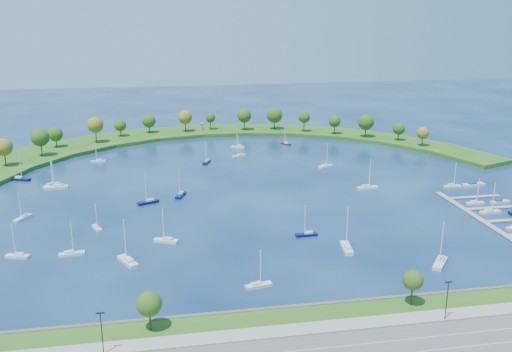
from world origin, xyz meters
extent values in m
plane|color=#071A41|center=(0.00, 0.00, 0.00)|extent=(700.00, 700.00, 0.00)
cube|color=#474442|center=(0.00, -102.50, 0.90)|extent=(420.00, 1.20, 1.80)
cube|color=gray|center=(0.00, -113.00, 1.66)|extent=(420.00, 5.00, 0.12)
cube|color=silver|center=(0.00, -121.50, 1.73)|extent=(420.00, 0.15, 0.02)
cylinder|color=#382314|center=(-40.00, -107.00, 4.22)|extent=(0.56, 0.56, 5.25)
sphere|color=#2A4D13|center=(-40.00, -107.00, 8.05)|extent=(6.00, 6.00, 6.00)
cylinder|color=#382314|center=(25.00, -107.00, 4.40)|extent=(0.56, 0.56, 5.60)
sphere|color=#2A4D13|center=(25.00, -107.00, 8.24)|extent=(5.20, 5.20, 5.20)
cylinder|color=black|center=(-50.00, -115.00, 6.60)|extent=(0.24, 0.24, 10.00)
cylinder|color=black|center=(30.00, -115.00, 6.60)|extent=(0.24, 0.24, 10.00)
cube|color=#1C5316|center=(-104.03, 64.58, 1.00)|extent=(54.07, 56.09, 2.00)
cube|color=#1C5316|center=(-83.21, 87.27, 1.00)|extent=(55.20, 54.07, 2.00)
cube|color=#1C5316|center=(-57.57, 104.32, 1.00)|extent=(53.65, 48.47, 2.00)
cube|color=#1C5316|center=(-28.60, 114.76, 1.00)|extent=(49.62, 39.75, 2.00)
cube|color=#1C5316|center=(2.03, 117.98, 1.00)|extent=(44.32, 29.96, 2.00)
cube|color=#1C5316|center=(32.54, 113.79, 1.00)|extent=(49.49, 38.05, 2.00)
cube|color=#1C5316|center=(61.17, 102.44, 1.00)|extent=(51.13, 44.12, 2.00)
cube|color=#1C5316|center=(86.25, 84.58, 1.00)|extent=(49.19, 47.96, 2.00)
cube|color=#1C5316|center=(106.34, 61.24, 1.00)|extent=(43.90, 49.49, 2.00)
cube|color=#1C5316|center=(120.28, 33.78, 1.00)|extent=(35.67, 48.74, 2.00)
cylinder|color=#382314|center=(-108.74, 49.22, 5.80)|extent=(0.56, 0.56, 7.61)
sphere|color=brown|center=(-108.74, 49.22, 11.30)|extent=(8.47, 8.47, 8.47)
cylinder|color=#382314|center=(-95.25, 66.22, 5.94)|extent=(0.56, 0.56, 7.89)
sphere|color=#2A4D13|center=(-95.25, 66.22, 11.70)|extent=(9.04, 9.04, 9.04)
cylinder|color=#382314|center=(-91.02, 84.74, 4.82)|extent=(0.56, 0.56, 5.64)
sphere|color=#2A4D13|center=(-91.02, 84.74, 9.18)|extent=(7.70, 7.70, 7.70)
cylinder|color=#382314|center=(-70.74, 92.48, 6.19)|extent=(0.56, 0.56, 8.38)
sphere|color=brown|center=(-70.74, 92.48, 12.16)|extent=(8.89, 8.89, 8.89)
cylinder|color=#382314|center=(-58.13, 107.06, 4.55)|extent=(0.56, 0.56, 5.10)
sphere|color=#2A4D13|center=(-58.13, 107.06, 8.49)|extent=(6.95, 6.95, 6.95)
cylinder|color=#382314|center=(-41.53, 114.11, 4.80)|extent=(0.56, 0.56, 5.61)
sphere|color=#2A4D13|center=(-41.53, 114.11, 9.21)|extent=(8.01, 8.01, 8.01)
cylinder|color=#382314|center=(-19.72, 113.65, 5.60)|extent=(0.56, 0.56, 7.21)
sphere|color=brown|center=(-19.72, 113.65, 10.92)|extent=(8.57, 8.57, 8.57)
cylinder|color=#382314|center=(-3.86, 117.11, 5.10)|extent=(0.56, 0.56, 6.19)
sphere|color=#2A4D13|center=(-3.86, 117.11, 9.39)|extent=(5.97, 5.97, 5.97)
cylinder|color=#382314|center=(16.68, 111.99, 5.65)|extent=(0.56, 0.56, 7.31)
sphere|color=#2A4D13|center=(16.68, 111.99, 11.02)|extent=(8.54, 8.54, 8.54)
cylinder|color=#382314|center=(35.60, 111.22, 5.49)|extent=(0.56, 0.56, 6.99)
sphere|color=#2A4D13|center=(35.60, 111.22, 10.92)|extent=(9.68, 9.68, 9.68)
cylinder|color=#382314|center=(52.03, 101.13, 5.71)|extent=(0.56, 0.56, 7.43)
sphere|color=#2A4D13|center=(52.03, 101.13, 10.85)|extent=(7.09, 7.09, 7.09)
cylinder|color=#382314|center=(68.15, 90.69, 5.17)|extent=(0.56, 0.56, 6.34)
sphere|color=#2A4D13|center=(68.15, 90.69, 9.74)|extent=(6.97, 6.97, 6.97)
cylinder|color=#382314|center=(83.56, 79.49, 5.53)|extent=(0.56, 0.56, 7.05)
sphere|color=#2A4D13|center=(83.56, 79.49, 10.90)|extent=(9.21, 9.21, 9.21)
cylinder|color=#382314|center=(98.90, 67.76, 4.71)|extent=(0.56, 0.56, 5.42)
sphere|color=#2A4D13|center=(98.90, 67.76, 8.78)|extent=(6.79, 6.79, 6.79)
cylinder|color=#382314|center=(106.17, 52.88, 4.92)|extent=(0.56, 0.56, 5.85)
sphere|color=brown|center=(106.17, 52.88, 9.19)|extent=(6.71, 6.71, 6.71)
cylinder|color=gray|center=(-9.63, 116.13, 4.08)|extent=(2.20, 2.20, 4.16)
cylinder|color=gray|center=(-9.63, 116.13, 6.31)|extent=(2.60, 2.60, 0.30)
cube|color=gray|center=(78.00, -61.00, 0.35)|extent=(2.20, 82.00, 0.40)
cube|color=gray|center=(90.10, -41.20, 0.35)|extent=(22.00, 2.00, 0.40)
cube|color=gray|center=(90.10, -28.00, 0.35)|extent=(22.00, 2.00, 0.40)
cylinder|color=#382314|center=(101.00, -28.00, 0.60)|extent=(0.36, 0.36, 1.60)
cube|color=silver|center=(50.98, -9.39, 0.54)|extent=(9.20, 3.42, 1.08)
cube|color=silver|center=(50.09, -9.48, 1.46)|extent=(3.31, 2.07, 0.75)
cylinder|color=silver|center=(51.70, -9.31, 7.14)|extent=(0.32, 0.32, 12.13)
cube|color=maroon|center=(35.09, 77.54, 0.40)|extent=(5.50, 6.34, 0.79)
cube|color=silver|center=(35.50, 77.01, 1.07)|extent=(2.43, 2.61, 0.55)
cylinder|color=silver|center=(34.77, 77.95, 5.24)|extent=(0.32, 0.32, 8.90)
cube|color=silver|center=(-58.82, -36.19, 0.39)|extent=(4.18, 6.61, 0.77)
cube|color=silver|center=(-59.07, -35.60, 1.04)|extent=(2.04, 2.56, 0.54)
cylinder|color=silver|center=(-58.61, -36.66, 5.10)|extent=(0.32, 0.32, 8.67)
cube|color=silver|center=(-80.75, -56.04, 0.44)|extent=(7.58, 3.85, 0.88)
cube|color=silver|center=(-80.04, -56.22, 1.18)|extent=(2.84, 2.04, 0.61)
cylinder|color=silver|center=(-81.31, -55.89, 5.81)|extent=(0.32, 0.32, 9.86)
cube|color=#0A0E41|center=(-41.38, -11.93, 0.51)|extent=(8.73, 5.50, 1.02)
cube|color=silver|center=(-40.60, -11.60, 1.37)|extent=(3.38, 2.69, 0.71)
cylinder|color=silver|center=(-42.01, -12.19, 6.74)|extent=(0.32, 0.32, 11.44)
cube|color=silver|center=(4.84, 54.62, 0.46)|extent=(7.85, 5.15, 0.92)
cube|color=silver|center=(5.53, 54.94, 1.24)|extent=(3.06, 2.48, 0.64)
cylinder|color=silver|center=(4.28, 54.36, 6.08)|extent=(0.32, 0.32, 10.33)
cube|color=silver|center=(45.33, -83.74, 0.57)|extent=(8.09, 9.13, 1.15)
cube|color=silver|center=(45.93, -82.99, 1.55)|extent=(3.56, 3.78, 0.80)
cylinder|color=silver|center=(44.85, -84.33, 7.61)|extent=(0.32, 0.32, 12.92)
cube|color=#0A0E41|center=(-13.06, 44.90, 0.45)|extent=(4.75, 7.72, 0.90)
cube|color=silver|center=(-12.78, 45.59, 1.21)|extent=(2.34, 2.98, 0.63)
cylinder|color=silver|center=(-13.29, 44.34, 5.95)|extent=(0.32, 0.32, 10.10)
cube|color=silver|center=(-47.05, -66.15, 0.57)|extent=(6.80, 9.58, 1.13)
cube|color=silver|center=(-46.60, -66.99, 1.53)|extent=(3.20, 3.79, 0.79)
cylinder|color=silver|center=(-47.41, -65.49, 7.52)|extent=(0.32, 0.32, 12.76)
cube|color=#0A0E41|center=(11.68, -54.99, 0.45)|extent=(7.53, 2.25, 0.90)
cube|color=silver|center=(12.42, -54.97, 1.21)|extent=(2.65, 1.52, 0.63)
cylinder|color=silver|center=(11.08, -55.00, 5.95)|extent=(0.32, 0.32, 10.10)
cube|color=silver|center=(21.37, -68.22, 0.58)|extent=(4.07, 9.98, 1.16)
cube|color=silver|center=(21.23, -69.18, 1.57)|extent=(2.37, 3.63, 0.81)
cylinder|color=silver|center=(21.48, -67.46, 7.70)|extent=(0.32, 0.32, 13.08)
cube|color=silver|center=(43.43, 27.01, 0.48)|extent=(8.17, 5.33, 0.96)
cube|color=silver|center=(42.70, 26.68, 1.29)|extent=(3.18, 2.57, 0.67)
cylinder|color=silver|center=(44.01, 27.28, 6.33)|extent=(0.32, 0.32, 10.75)
cube|color=silver|center=(-10.81, -87.94, 0.45)|extent=(7.75, 3.60, 0.90)
cube|color=silver|center=(-11.54, -88.09, 1.21)|extent=(2.87, 1.98, 0.63)
cylinder|color=silver|center=(-10.22, -87.81, 5.95)|extent=(0.32, 0.32, 10.10)
cube|color=#0A0E41|center=(-98.15, 30.03, 0.53)|extent=(9.17, 5.49, 1.06)
cube|color=silver|center=(-98.98, 30.35, 1.44)|extent=(3.52, 2.73, 0.75)
cylinder|color=silver|center=(-97.49, 29.78, 7.05)|extent=(0.32, 0.32, 11.97)
cube|color=silver|center=(-35.34, -51.97, 0.48)|extent=(8.32, 5.22, 0.97)
cube|color=silver|center=(-34.59, -52.29, 1.31)|extent=(3.22, 2.56, 0.68)
cylinder|color=silver|center=(-35.93, -51.72, 6.42)|extent=(0.32, 0.32, 10.91)
cube|color=silver|center=(7.15, 73.64, 0.46)|extent=(7.74, 5.83, 0.93)
cube|color=silver|center=(7.81, 73.24, 1.25)|extent=(3.10, 2.69, 0.65)
cylinder|color=silver|center=(6.62, 73.96, 6.14)|extent=(0.32, 0.32, 10.43)
cube|color=silver|center=(-82.87, 18.51, 0.47)|extent=(6.89, 7.16, 0.93)
cube|color=silver|center=(-83.40, 17.94, 1.26)|extent=(2.97, 3.02, 0.65)
cylinder|color=silver|center=(-82.45, 18.96, 6.17)|extent=(0.32, 0.32, 10.48)
cube|color=silver|center=(-66.79, 56.12, 0.43)|extent=(7.39, 2.88, 0.86)
cube|color=silver|center=(-66.07, 56.20, 1.17)|extent=(2.67, 1.71, 0.60)
cylinder|color=silver|center=(-67.36, 56.05, 5.72)|extent=(0.32, 0.32, 9.71)
cube|color=silver|center=(-64.48, -57.27, 0.47)|extent=(8.00, 3.22, 0.93)
cube|color=silver|center=(-65.25, -57.38, 1.26)|extent=(2.91, 1.88, 0.65)
cylinder|color=silver|center=(-63.86, -57.18, 6.19)|extent=(0.32, 0.32, 10.50)
cube|color=silver|center=(-86.43, -21.49, 0.45)|extent=(5.81, 7.52, 0.91)
cube|color=silver|center=(-86.02, -20.85, 1.22)|extent=(2.66, 3.03, 0.63)
cylinder|color=silver|center=(-86.75, -22.01, 6.01)|extent=(0.32, 0.32, 10.20)
cube|color=silver|center=(-80.33, 14.30, 0.58)|extent=(9.87, 3.91, 1.15)
cube|color=silver|center=(-79.38, 14.43, 1.56)|extent=(3.58, 2.30, 0.81)
cylinder|color=silver|center=(-81.09, 14.20, 7.64)|extent=(0.32, 0.32, 12.97)
cube|color=#0A0E41|center=(-28.32, -5.21, 0.49)|extent=(4.99, 8.38, 0.97)
cube|color=silver|center=(-28.04, -4.46, 1.31)|extent=(2.49, 3.21, 0.68)
cylinder|color=silver|center=(-28.55, -5.82, 6.44)|extent=(0.32, 0.32, 10.93)
cube|color=silver|center=(85.60, -45.89, 0.48)|extent=(8.21, 2.80, 0.97)
cube|color=silver|center=(84.79, -45.94, 1.31)|extent=(2.93, 1.77, 0.68)
cylinder|color=silver|center=(86.24, -45.84, 6.42)|extent=(0.32, 0.32, 10.90)
cube|color=silver|center=(85.60, -35.55, 0.43)|extent=(7.34, 2.44, 0.87)
cube|color=silver|center=(84.88, -35.59, 1.17)|extent=(2.61, 1.56, 0.61)
cylinder|color=silver|center=(86.18, -35.51, 5.75)|extent=(0.32, 0.32, 9.77)
cube|color=silver|center=(96.10, -35.87, 0.47)|extent=(8.00, 3.21, 0.93)
cube|color=navy|center=(95.33, -35.98, 1.26)|extent=(2.90, 1.88, 0.65)
cube|color=silver|center=(88.00, -13.59, 0.45)|extent=(7.48, 2.12, 0.90)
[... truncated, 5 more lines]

